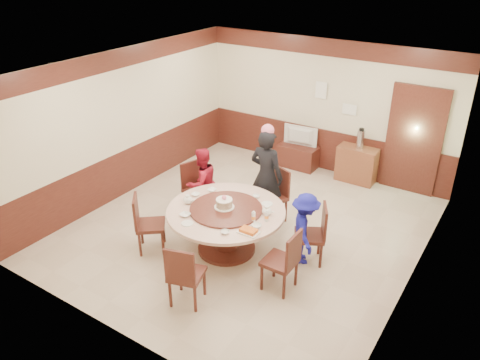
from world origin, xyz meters
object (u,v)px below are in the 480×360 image
Objects in this scene: banquet_table at (226,222)px; person_standing at (266,176)px; tv_stand at (298,156)px; shrimp_platter at (249,231)px; person_blue at (305,229)px; side_cabinet at (357,164)px; birthday_cake at (224,203)px; thermos at (361,139)px; person_red at (202,183)px; television at (299,137)px.

banquet_table is 1.23m from person_standing.
tv_stand is at bearing 97.82° from banquet_table.
shrimp_platter is (0.61, -1.55, -0.08)m from person_standing.
person_blue is 3.13m from side_cabinet.
birthday_cake reaches higher than banquet_table.
birthday_cake is (-0.04, 0.01, 0.32)m from banquet_table.
thermos is at bearing 76.22° from banquet_table.
tv_stand is 1.51m from thermos.
shrimp_platter is at bearing -29.44° from banquet_table.
person_red is 2.89m from tv_stand.
tv_stand is 1.34m from side_cabinet.
person_red reaches higher than side_cabinet.
banquet_table is 1.21m from person_red.
person_red is 4.12× the size of birthday_cake.
person_standing reaches higher than person_red.
person_red reaches higher than television.
television is (-0.44, 3.49, -0.14)m from birthday_cake.
banquet_table is 0.78m from shrimp_platter.
side_cabinet is (1.33, 0.03, 0.12)m from tv_stand.
tv_stand is (-1.64, 3.08, -0.33)m from person_blue.
person_standing is 1.18m from birthday_cake.
television is (0.00, 0.00, 0.47)m from tv_stand.
tv_stand is (-0.48, 3.50, -0.28)m from banquet_table.
birthday_cake is 3.64m from thermos.
person_red reaches higher than tv_stand.
birthday_cake is 0.42× the size of television.
birthday_cake is at bearing 87.78° from person_standing.
side_cabinet reaches higher than tv_stand.
person_standing is 2.53m from side_cabinet.
shrimp_platter is at bearing -93.30° from thermos.
person_blue is at bearing 147.14° from person_standing.
person_blue reaches higher than banquet_table.
birthday_cake is at bearing -82.77° from tv_stand.
person_blue is (1.13, -0.77, -0.27)m from person_standing.
banquet_table is at bearing -82.18° from tv_stand.
side_cabinet is at bearing -107.81° from person_standing.
person_standing reaches higher than television.
tv_stand is (-0.52, 2.31, -0.61)m from person_standing.
person_blue reaches higher than shrimp_platter.
thermos reaches higher than shrimp_platter.
person_standing is at bearing -109.48° from thermos.
banquet_table is at bearing -103.78° from thermos.
banquet_table is at bearing 74.99° from person_blue.
side_cabinet is 2.11× the size of thermos.
person_blue reaches higher than side_cabinet.
person_standing is at bearing 131.96° from person_red.
tv_stand is 2.24× the size of thermos.
person_red is 3.44× the size of thermos.
person_red is 3.41m from thermos.
banquet_table is 1.08× the size of person_standing.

